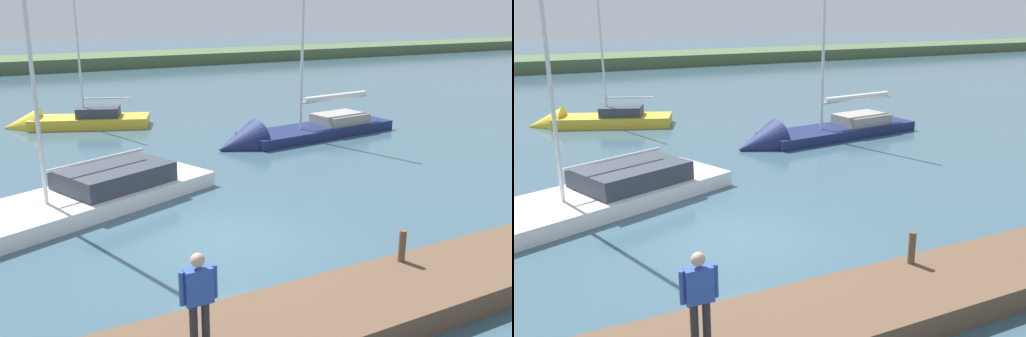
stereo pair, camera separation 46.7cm
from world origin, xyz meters
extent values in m
plane|color=#385666|center=(0.00, 0.00, 0.00)|extent=(200.00, 200.00, 0.00)
cube|color=#4C603D|center=(0.00, -47.34, 0.00)|extent=(180.00, 8.00, 2.40)
cube|color=brown|center=(0.00, 4.82, 0.26)|extent=(24.88, 2.32, 0.53)
cylinder|color=brown|center=(-2.49, 4.00, 0.90)|extent=(0.16, 0.16, 0.74)
cube|color=white|center=(2.96, -4.28, 0.10)|extent=(9.25, 5.90, 0.80)
cube|color=#333842|center=(1.80, -4.73, 0.81)|extent=(3.97, 3.42, 0.63)
cylinder|color=silver|center=(4.02, -3.87, 5.58)|extent=(0.12, 0.12, 10.17)
cylinder|color=silver|center=(2.35, -4.52, 1.45)|extent=(3.37, 1.39, 0.10)
cube|color=navy|center=(-9.27, -9.34, 0.09)|extent=(8.33, 3.21, 0.76)
cone|color=navy|center=(-4.68, -8.79, 0.09)|extent=(2.29, 2.49, 2.26)
cube|color=gray|center=(-10.71, -9.51, 0.70)|extent=(2.66, 2.10, 0.47)
cylinder|color=silver|center=(-8.19, -9.21, 4.67)|extent=(0.14, 0.14, 8.40)
cylinder|color=silver|center=(-10.37, -9.47, 1.69)|extent=(4.38, 0.63, 0.11)
cylinder|color=silver|center=(-10.37, -9.47, 1.81)|extent=(3.96, 0.75, 0.29)
cube|color=gold|center=(0.08, -16.64, 0.05)|extent=(6.28, 3.99, 0.97)
cone|color=gold|center=(3.33, -17.89, 0.05)|extent=(2.38, 2.49, 1.98)
cube|color=#333842|center=(-0.33, -16.48, 0.79)|extent=(2.51, 2.14, 0.50)
cylinder|color=silver|center=(0.37, -16.75, 4.19)|extent=(0.11, 0.11, 7.31)
cylinder|color=silver|center=(-0.79, -16.30, 1.49)|extent=(2.36, 0.97, 0.09)
cylinder|color=#28282D|center=(2.91, 4.98, 0.96)|extent=(0.14, 0.14, 0.87)
cylinder|color=#28282D|center=(2.70, 4.98, 0.96)|extent=(0.14, 0.14, 0.87)
cube|color=#2D4C9E|center=(2.80, 4.98, 1.71)|extent=(0.48, 0.23, 0.62)
sphere|color=tan|center=(2.80, 4.98, 2.16)|extent=(0.24, 0.24, 0.24)
cylinder|color=#2D4C9E|center=(3.09, 4.97, 1.72)|extent=(0.09, 0.09, 0.59)
cylinder|color=#2D4C9E|center=(2.52, 4.99, 1.72)|extent=(0.09, 0.09, 0.59)
camera|label=1|loc=(5.75, 12.51, 6.05)|focal=38.70mm
camera|label=2|loc=(5.33, 12.72, 6.05)|focal=38.70mm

